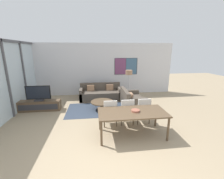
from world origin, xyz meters
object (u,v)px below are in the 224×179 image
dining_chair_left (110,111)px  floor_lamp (129,75)px  sofa_side (131,101)px  dining_chair_centre (127,110)px  tv_console (40,105)px  television (38,94)px  sofa_main (101,94)px  coffee_table (102,103)px  dining_chair_right (143,109)px  fruit_bowl (135,110)px  dining_table (132,114)px

dining_chair_left → floor_lamp: bearing=65.3°
dining_chair_left → sofa_side: bearing=54.4°
dining_chair_centre → floor_lamp: 2.86m
tv_console → television: bearing=90.0°
sofa_main → coffee_table: sofa_main is taller
sofa_side → coffee_table: (-1.27, -0.11, -0.00)m
dining_chair_right → fruit_bowl: bearing=-123.6°
television → sofa_main: bearing=25.1°
dining_chair_right → fruit_bowl: 0.88m
dining_chair_centre → dining_chair_right: (0.56, 0.03, 0.00)m
tv_console → dining_chair_left: size_ratio=1.84×
television → floor_lamp: bearing=15.1°
dining_chair_left → sofa_main: bearing=93.6°
sofa_side → tv_console: bearing=88.5°
television → sofa_side: size_ratio=0.71×
dining_chair_left → fruit_bowl: size_ratio=3.63×
television → coffee_table: television is taller
television → fruit_bowl: (3.40, -2.28, 0.04)m
television → dining_chair_left: television is taller
television → dining_chair_left: size_ratio=1.08×
dining_chair_centre → fruit_bowl: size_ratio=3.63×
fruit_bowl → television: bearing=146.2°
dining_table → dining_chair_right: bearing=51.5°
coffee_table → fruit_bowl: bearing=-68.0°
dining_chair_left → dining_table: bearing=-49.5°
tv_console → dining_table: 4.05m
dining_chair_right → floor_lamp: size_ratio=0.61×
sofa_side → dining_table: sofa_side is taller
coffee_table → sofa_side: bearing=4.9°
tv_console → dining_chair_left: bearing=-30.7°
sofa_side → fruit_bowl: size_ratio=5.52×
dining_chair_right → fruit_bowl: (-0.47, -0.70, 0.26)m
television → floor_lamp: 4.16m
tv_console → sofa_side: (3.83, -0.10, 0.06)m
coffee_table → floor_lamp: bearing=42.2°
dining_chair_right → dining_chair_centre: bearing=-177.4°
tv_console → fruit_bowl: bearing=-33.8°
dining_table → floor_lamp: bearing=78.6°
coffee_table → floor_lamp: floor_lamp is taller
coffee_table → dining_table: (0.74, -2.07, 0.40)m
tv_console → dining_chair_right: (3.87, -1.58, 0.29)m
sofa_side → television: bearing=88.4°
tv_console → dining_chair_left: (2.74, -1.63, 0.29)m
dining_chair_left → fruit_bowl: bearing=-44.8°
television → dining_chair_centre: 3.68m
floor_lamp → dining_chair_right: bearing=-92.5°
dining_chair_right → fruit_bowl: size_ratio=3.63×
tv_console → dining_chair_right: 4.19m
tv_console → sofa_side: size_ratio=1.21×
sofa_main → dining_chair_centre: size_ratio=2.30×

